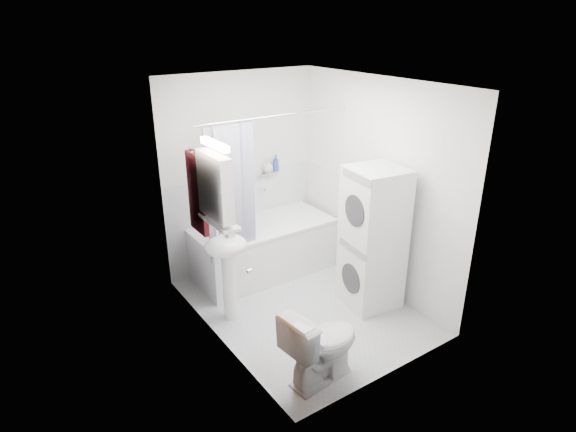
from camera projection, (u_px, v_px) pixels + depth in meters
floor at (302, 307)px, 5.29m from camera, size 2.60×2.60×0.00m
room_walls at (304, 178)px, 4.72m from camera, size 2.60×2.60×2.60m
wainscot at (287, 248)px, 5.29m from camera, size 1.98×2.58×2.58m
door at (249, 271)px, 4.00m from camera, size 0.05×2.00×2.00m
bathtub at (263, 246)px, 5.90m from camera, size 1.70×0.80×0.64m
tub_spout at (262, 188)px, 6.02m from camera, size 0.04×0.12×0.04m
curtain_rod at (277, 116)px, 5.00m from camera, size 1.88×0.02×0.02m
shower_curtain at (232, 194)px, 5.00m from camera, size 0.55×0.02×1.45m
sink at (227, 259)px, 4.83m from camera, size 0.44×0.37×1.04m
medicine_cabinet at (215, 185)px, 4.30m from camera, size 0.13×0.50×0.71m
shelf at (219, 222)px, 4.45m from camera, size 0.18×0.54×0.02m
shower_caddy at (266, 174)px, 5.96m from camera, size 0.22×0.06×0.02m
towel at (197, 192)px, 4.61m from camera, size 0.07×0.34×0.82m
washer_dryer at (373, 239)px, 5.10m from camera, size 0.62×0.62×1.55m
toilet at (322, 344)px, 4.13m from camera, size 0.76×0.48×0.71m
soap_pump at (230, 236)px, 4.75m from camera, size 0.08×0.17×0.08m
shelf_bottle at (226, 222)px, 4.31m from camera, size 0.07×0.18×0.07m
shelf_cup at (213, 211)px, 4.52m from camera, size 0.10×0.09×0.10m
shampoo_a at (268, 167)px, 5.95m from camera, size 0.13×0.17×0.13m
shampoo_b at (276, 168)px, 6.02m from camera, size 0.08×0.21×0.08m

